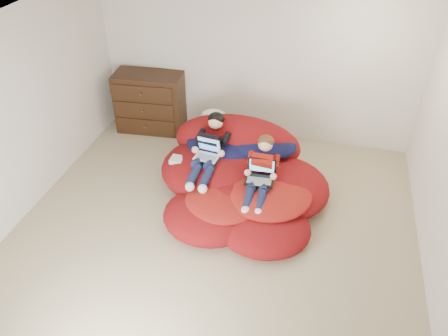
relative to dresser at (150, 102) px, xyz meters
The scene contains 9 objects.
room_shell 2.80m from the dresser, 52.26° to the right, with size 5.10×5.10×2.77m.
dresser is the anchor object (origin of this frame).
beanbag_pile 2.29m from the dresser, 35.72° to the right, with size 2.41×2.34×0.90m.
cream_pillow 1.32m from the dresser, 19.89° to the right, with size 0.43×0.27×0.27m, color #EFE7CF.
older_boy 1.88m from the dresser, 41.67° to the right, with size 0.36×1.16×0.62m.
younger_boy 2.67m from the dresser, 35.51° to the right, with size 0.28×0.98×0.64m.
laptop_white 1.96m from the dresser, 44.25° to the right, with size 0.34×0.31×0.23m.
laptop_black 2.70m from the dresser, 36.45° to the right, with size 0.38×0.33×0.27m.
power_adapter 1.68m from the dresser, 55.31° to the right, with size 0.18×0.18×0.07m, color silver.
Camera 1 is at (1.13, -3.83, 3.91)m, focal length 35.00 mm.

